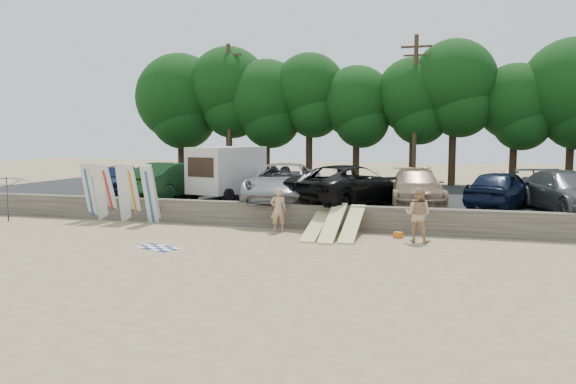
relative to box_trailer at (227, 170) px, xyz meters
name	(u,v)px	position (x,y,z in m)	size (l,w,h in m)	color
ground	(323,244)	(6.18, -6.38, -2.10)	(120.00, 120.00, 0.00)	tan
seawall	(340,218)	(6.18, -3.38, -1.60)	(44.00, 0.50, 1.00)	#6B6356
parking_lot	(367,201)	(6.18, 4.12, -1.75)	(44.00, 14.50, 0.70)	#282828
treeline	(377,94)	(5.72, 11.20, 4.26)	(34.36, 6.17, 9.13)	#382616
utility_poles	(415,107)	(8.18, 9.62, 3.32)	(25.80, 0.26, 9.00)	#473321
box_trailer	(227,170)	(0.00, 0.00, 0.00)	(3.00, 4.30, 2.50)	beige
car_0	(119,179)	(-6.10, 0.19, -0.61)	(1.88, 4.68, 1.59)	#15204C
car_1	(174,180)	(-2.67, -0.33, -0.53)	(1.85, 5.29, 1.74)	black
car_2	(283,183)	(3.07, -0.84, -0.51)	(2.96, 6.43, 1.79)	gray
car_3	(349,185)	(6.10, -0.83, -0.52)	(2.94, 6.39, 1.77)	black
car_4	(416,187)	(8.93, -0.07, -0.61)	(2.21, 5.44, 1.58)	#90755B
car_5	(501,189)	(12.43, -0.10, -0.60)	(1.91, 4.74, 1.62)	black
car_6	(569,192)	(14.88, -0.71, -0.58)	(2.30, 5.67, 1.64)	#454749
surfboard_upright_0	(89,191)	(-5.01, -3.81, -0.83)	(0.50, 0.06, 2.60)	silver
surfboard_upright_1	(100,192)	(-4.41, -3.87, -0.83)	(0.50, 0.06, 2.60)	silver
surfboard_upright_2	(109,193)	(-4.01, -3.80, -0.86)	(0.50, 0.06, 2.60)	silver
surfboard_upright_3	(124,193)	(-3.25, -3.84, -0.82)	(0.50, 0.06, 2.60)	silver
surfboard_upright_4	(133,193)	(-2.82, -3.80, -0.84)	(0.50, 0.06, 2.60)	silver
surfboard_upright_5	(152,194)	(-1.90, -3.82, -0.83)	(0.50, 0.06, 2.60)	silver
surfboard_upright_6	(150,194)	(-1.91, -4.00, -0.85)	(0.50, 0.06, 2.60)	silver
surfboard_low_0	(316,225)	(5.60, -4.91, -1.69)	(0.56, 3.00, 0.07)	#EBE294
surfboard_low_1	(333,222)	(6.26, -5.04, -1.53)	(0.56, 3.00, 0.07)	#EBE294
surfboard_low_2	(352,223)	(6.94, -4.80, -1.58)	(0.56, 3.00, 0.07)	#EBE294
beachgoer_a	(278,210)	(3.93, -4.33, -1.25)	(0.63, 0.41, 1.72)	tan
beachgoer_b	(418,215)	(9.31, -4.98, -1.13)	(0.94, 0.73, 1.94)	tan
cooler	(318,228)	(5.43, -3.98, -1.94)	(0.38, 0.30, 0.32)	green
gear_bag	(398,235)	(8.59, -4.43, -1.99)	(0.30, 0.25, 0.22)	orange
beach_towel	(158,248)	(1.03, -8.57, -2.10)	(1.50, 1.50, 0.00)	white
beach_umbrella	(6,198)	(-8.26, -5.21, -1.09)	(2.21, 2.25, 2.03)	#23222A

